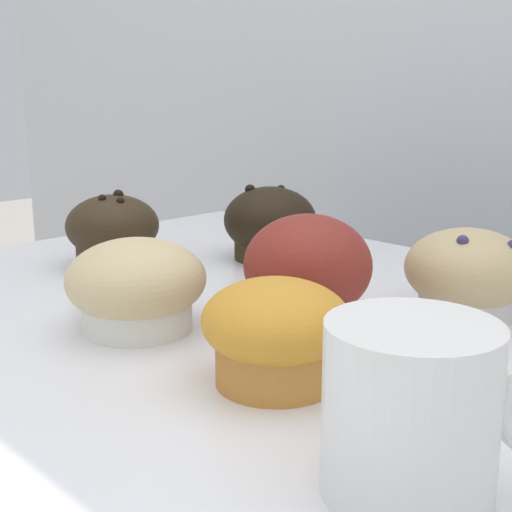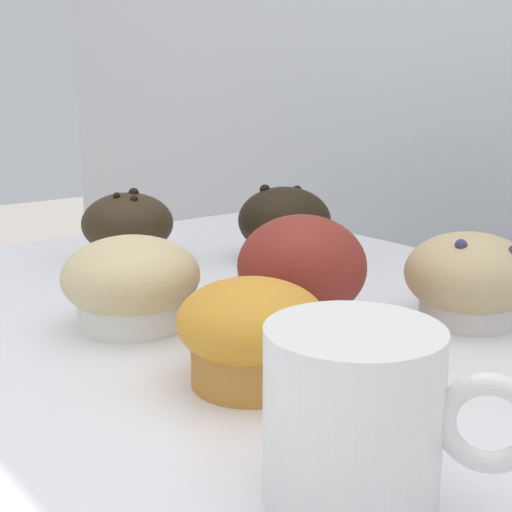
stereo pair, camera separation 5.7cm
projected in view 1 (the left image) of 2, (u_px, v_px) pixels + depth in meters
muffin_front_center at (270, 225)px, 0.80m from camera, size 0.10×0.10×0.08m
muffin_back_left at (276, 331)px, 0.46m from camera, size 0.10×0.10×0.07m
muffin_back_right at (113, 232)px, 0.77m from camera, size 0.10×0.10×0.08m
muffin_front_left at (307, 273)px, 0.58m from camera, size 0.10×0.10×0.09m
muffin_front_right at (136, 286)px, 0.57m from camera, size 0.11×0.11×0.07m
muffin_back_center at (468, 274)px, 0.60m from camera, size 0.11×0.11×0.08m
coffee_cup at (414, 406)px, 0.34m from camera, size 0.11×0.10×0.09m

